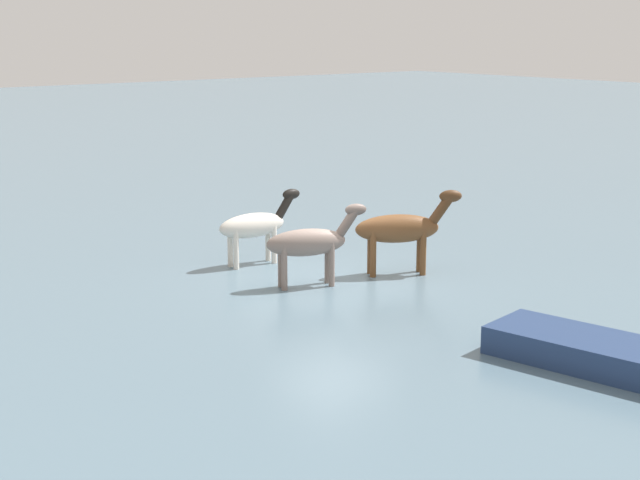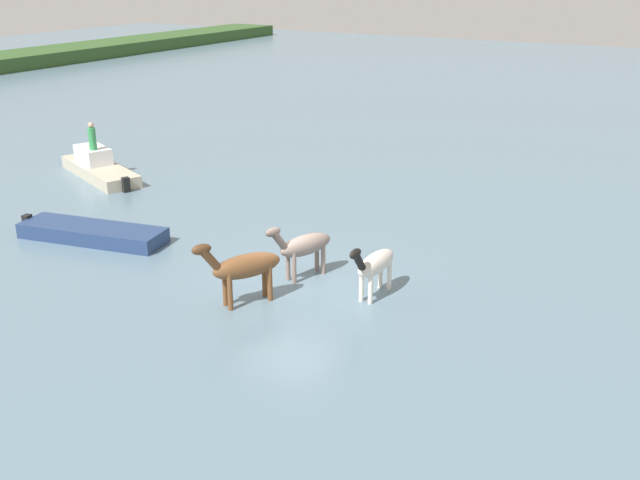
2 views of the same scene
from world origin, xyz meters
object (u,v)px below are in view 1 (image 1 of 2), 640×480
at_px(horse_lead, 401,229).
at_px(boat_motor_center, 636,366).
at_px(horse_dun_straggler, 255,225).
at_px(horse_dark_mare, 310,243).

xyz_separation_m(horse_lead, boat_motor_center, (1.44, 7.30, -0.91)).
bearing_deg(horse_lead, horse_dun_straggler, 156.63).
height_order(horse_lead, boat_motor_center, horse_lead).
height_order(horse_dun_straggler, boat_motor_center, horse_dun_straggler).
distance_m(horse_dark_mare, boat_motor_center, 7.87).
relative_size(horse_dark_mare, horse_lead, 0.96).
height_order(horse_dark_mare, horse_lead, horse_lead).
distance_m(horse_dark_mare, horse_dun_straggler, 2.39).
xyz_separation_m(horse_dun_straggler, horse_lead, (-2.16, 2.86, 0.11)).
height_order(horse_dun_straggler, horse_lead, horse_lead).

